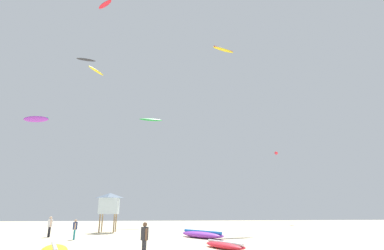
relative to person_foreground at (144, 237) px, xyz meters
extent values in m
cylinder|color=#2D2D33|center=(-0.04, 0.09, -0.57)|extent=(0.16, 0.16, 0.83)
cylinder|color=#2D2D33|center=(0.04, -0.09, -0.57)|extent=(0.16, 0.16, 0.83)
cylinder|color=#2D2D33|center=(0.00, 0.00, 0.16)|extent=(0.38, 0.38, 0.62)
cylinder|color=brown|center=(-0.09, 0.21, 0.13)|extent=(0.11, 0.11, 0.57)
cylinder|color=brown|center=(0.09, -0.21, 0.13)|extent=(0.11, 0.11, 0.57)
sphere|color=brown|center=(0.00, 0.00, 0.59)|extent=(0.23, 0.23, 0.23)
cylinder|color=teal|center=(-5.96, 10.22, -0.60)|extent=(0.15, 0.15, 0.77)
cylinder|color=teal|center=(-6.01, 10.39, -0.60)|extent=(0.15, 0.15, 0.77)
cylinder|color=navy|center=(-5.99, 10.30, 0.08)|extent=(0.36, 0.36, 0.58)
cylinder|color=tan|center=(-5.93, 10.10, 0.06)|extent=(0.10, 0.10, 0.53)
cylinder|color=tan|center=(-6.04, 10.50, 0.06)|extent=(0.10, 0.10, 0.53)
sphere|color=tan|center=(-5.99, 10.30, 0.48)|extent=(0.21, 0.21, 0.21)
cylinder|color=black|center=(-8.87, 13.01, -0.55)|extent=(0.16, 0.16, 0.86)
cylinder|color=black|center=(-8.76, 12.84, -0.55)|extent=(0.16, 0.16, 0.86)
cylinder|color=silver|center=(-8.82, 12.93, 0.20)|extent=(0.40, 0.40, 0.65)
cylinder|color=beige|center=(-8.94, 13.12, 0.18)|extent=(0.12, 0.12, 0.60)
cylinder|color=beige|center=(-8.69, 12.73, 0.18)|extent=(0.12, 0.12, 0.60)
sphere|color=beige|center=(-8.82, 12.93, 0.65)|extent=(0.23, 0.23, 0.23)
cylinder|color=white|center=(-4.63, 1.25, -0.52)|extent=(1.61, 4.09, 0.20)
ellipsoid|color=purple|center=(4.49, 10.53, -0.70)|extent=(3.97, 5.19, 0.57)
cylinder|color=blue|center=(4.49, 10.53, -0.47)|extent=(2.69, 4.18, 0.23)
ellipsoid|color=red|center=(4.78, 3.13, -0.78)|extent=(2.49, 3.74, 0.41)
cylinder|color=white|center=(4.78, 3.13, -0.62)|extent=(1.57, 3.10, 0.16)
cylinder|color=#8C704C|center=(-3.91, 19.32, -0.03)|extent=(0.14, 0.14, 1.90)
cylinder|color=#8C704C|center=(-3.91, 17.82, -0.03)|extent=(0.14, 0.14, 1.90)
cylinder|color=#8C704C|center=(-5.41, 19.32, -0.03)|extent=(0.14, 0.14, 1.90)
cylinder|color=#8C704C|center=(-5.41, 17.82, -0.03)|extent=(0.14, 0.14, 1.90)
cube|color=silver|center=(-4.66, 18.57, 1.77)|extent=(2.00, 2.00, 1.70)
pyramid|color=slate|center=(-4.66, 18.57, 2.89)|extent=(2.30, 2.30, 0.55)
ellipsoid|color=purple|center=(-15.76, 23.32, 12.94)|extent=(3.55, 1.54, 0.87)
cylinder|color=#19B29E|center=(-15.76, 23.32, 13.09)|extent=(3.14, 0.69, 0.15)
ellipsoid|color=red|center=(-6.60, 15.56, 25.70)|extent=(2.23, 2.28, 0.37)
cylinder|color=orange|center=(-6.60, 15.56, 25.81)|extent=(1.65, 1.71, 0.11)
ellipsoid|color=red|center=(23.40, 37.95, 12.06)|extent=(1.14, 2.33, 0.58)
ellipsoid|color=green|center=(-0.91, 32.64, 16.32)|extent=(4.03, 1.53, 0.80)
ellipsoid|color=yellow|center=(10.57, 25.64, 26.58)|extent=(4.08, 2.51, 0.75)
cylinder|color=red|center=(10.57, 25.64, 26.76)|extent=(3.43, 1.47, 0.17)
ellipsoid|color=#2D2D33|center=(-12.29, 30.78, 26.12)|extent=(3.26, 1.48, 0.41)
ellipsoid|color=yellow|center=(-5.72, 10.80, 14.30)|extent=(1.55, 2.17, 0.47)
camera|label=1|loc=(0.55, -15.68, 1.25)|focal=27.23mm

